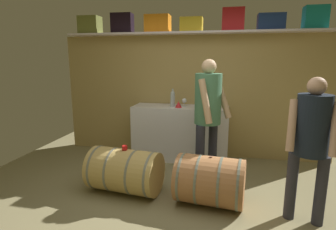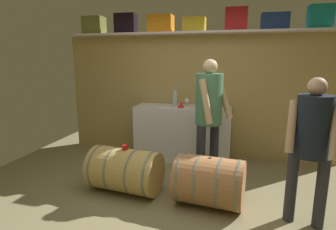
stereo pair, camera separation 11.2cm
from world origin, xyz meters
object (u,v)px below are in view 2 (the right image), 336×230
Objects in this scene: toolcase_navy at (275,22)px; wine_bottle_green at (218,100)px; toolcase_red at (236,19)px; wine_glass at (187,101)px; toolcase_yellow at (194,25)px; wine_bottle_clear at (175,98)px; red_funnel at (181,104)px; toolcase_black at (126,24)px; work_cabinet at (183,133)px; wine_barrel_far at (209,181)px; toolcase_olive at (94,26)px; wine_barrel_near at (125,170)px; toolcase_teal at (320,17)px; toolcase_orange at (161,24)px; wine_bottle_amber at (209,99)px; winemaker_pouring at (209,108)px; visitor_tasting at (312,138)px; tasting_cup at (125,147)px.

toolcase_navy is 1.34× the size of wine_bottle_green.
wine_glass is (-0.75, -0.13, -1.31)m from toolcase_red.
wine_bottle_clear is at bearing -141.51° from toolcase_yellow.
wine_bottle_clear is at bearing 147.52° from red_funnel.
toolcase_navy is at bearing -2.99° from toolcase_black.
work_cabinet is 1.57m from wine_barrel_far.
toolcase_olive is 2.78m from wine_barrel_near.
toolcase_navy is at bearing 11.32° from red_funnel.
toolcase_teal is (0.63, 0.00, 0.05)m from toolcase_navy.
toolcase_black is 0.42× the size of wine_barrel_far.
toolcase_orange is at bearing 129.25° from wine_barrel_far.
work_cabinet is at bearing 81.34° from red_funnel.
toolcase_olive is at bearing 177.01° from toolcase_black.
wine_bottle_amber is 0.89m from winemaker_pouring.
toolcase_orange is (0.63, 0.00, -0.02)m from toolcase_black.
toolcase_yellow reaches higher than red_funnel.
visitor_tasting is at bearing -29.49° from toolcase_olive.
wine_barrel_near is at bearing -28.96° from winemaker_pouring.
toolcase_red is at bearing 49.32° from tasting_cup.
wine_barrel_near is (-1.09, -1.28, -0.78)m from wine_bottle_green.
toolcase_orange is at bearing -103.76° from winemaker_pouring.
wine_glass is at bearing 167.85° from wine_bottle_green.
wine_barrel_far is 1.14m from tasting_cup.
toolcase_red reaches higher than visitor_tasting.
toolcase_yellow is at bearing 179.64° from toolcase_teal.
toolcase_teal is 2.36m from wine_glass.
visitor_tasting is (1.62, -1.49, -0.03)m from red_funnel.
toolcase_black is 1.05× the size of toolcase_teal.
toolcase_yellow is at bearing -0.39° from toolcase_orange.
visitor_tasting reaches higher than wine_bottle_clear.
wine_bottle_green is (1.01, -0.24, -1.23)m from toolcase_orange.
toolcase_black reaches higher than toolcase_olive.
wine_bottle_green is at bearing -6.81° from work_cabinet.
toolcase_navy is 1.46× the size of wine_bottle_amber.
work_cabinet is (-0.14, -0.17, -1.81)m from toolcase_yellow.
toolcase_olive is 2.57m from tasting_cup.
wine_bottle_amber is 1.91m from wine_barrel_near.
wine_bottle_amber is at bearing 57.75° from tasting_cup.
visitor_tasting is at bearing -56.16° from wine_bottle_green.
red_funnel is 0.06× the size of winemaker_pouring.
toolcase_olive is at bearing 174.09° from work_cabinet.
toolcase_teal reaches higher than wine_bottle_green.
toolcase_teal is 0.20× the size of winemaker_pouring.
toolcase_navy is 1.95m from wine_bottle_clear.
wine_glass is 1.67m from wine_barrel_near.
red_funnel is 1.62m from wine_barrel_far.
toolcase_teal is at bearing 3.79° from wine_glass.
wine_bottle_green is 2.74× the size of red_funnel.
wine_barrel_far is at bearing -67.42° from work_cabinet.
toolcase_teal reaches higher than visitor_tasting.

